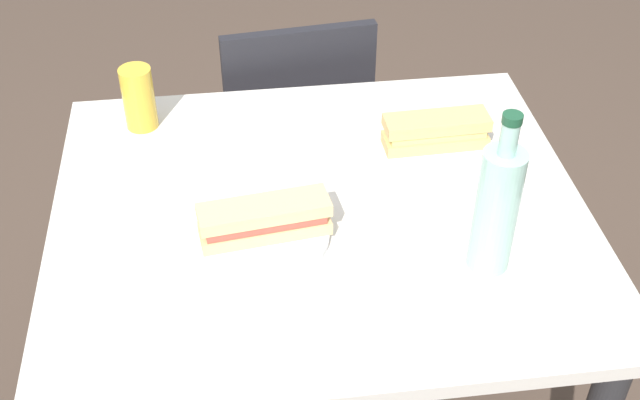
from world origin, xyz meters
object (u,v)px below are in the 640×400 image
Objects in this scene: dining_table at (320,255)px; plate_near at (266,236)px; knife_near at (254,214)px; plate_far at (434,147)px; baguette_sandwich_far at (436,131)px; beer_glass at (139,98)px; baguette_sandwich_near at (265,219)px; chair_far at (293,135)px; knife_far at (423,129)px; water_bottle at (497,208)px.

plate_near is (-0.11, -0.08, 0.13)m from dining_table.
knife_near reaches higher than plate_far.
baguette_sandwich_far reaches higher than dining_table.
beer_glass is at bearing 121.93° from knife_near.
chair_far is at bearing 80.59° from baguette_sandwich_near.
plate_far is at bearing -15.79° from beer_glass.
knife_far is 0.61m from beer_glass.
plate_near is at bearing -141.18° from knife_far.
chair_far reaches higher than baguette_sandwich_near.
plate_near is 1.31× the size of knife_near.
baguette_sandwich_near is at bearing -71.16° from knife_near.
water_bottle is at bearing -16.24° from plate_near.
plate_far is (0.37, 0.23, -0.04)m from baguette_sandwich_near.
knife_far is (0.36, 0.29, 0.01)m from plate_near.
beer_glass is (-0.35, 0.33, 0.19)m from dining_table.
baguette_sandwich_near is 0.46m from knife_far.
chair_far is 4.92× the size of knife_far.
plate_near is at bearing -59.61° from beer_glass.
chair_far is 0.64m from baguette_sandwich_far.
plate_near is 0.44m from baguette_sandwich_far.
dining_table is 0.33m from plate_far.
baguette_sandwich_near is at bearing -147.89° from baguette_sandwich_far.
knife_near is (-0.14, -0.67, 0.29)m from chair_far.
baguette_sandwich_near is (0.00, 0.00, 0.04)m from plate_near.
knife_near is (-0.13, -0.02, 0.14)m from dining_table.
dining_table is at bearing -139.44° from knife_far.
dining_table is at bearing -43.43° from beer_glass.
chair_far is at bearing 41.16° from beer_glass.
baguette_sandwich_far is at bearing 32.11° from plate_near.
water_bottle reaches higher than knife_near.
plate_near is (-0.12, -0.72, 0.28)m from chair_far.
plate_far is at bearing -62.45° from chair_far.
baguette_sandwich_far is (0.39, 0.18, 0.03)m from knife_near.
baguette_sandwich_far is (0.00, 0.00, 0.04)m from plate_far.
knife_near is 1.28× the size of beer_glass.
water_bottle is (0.39, -0.11, 0.08)m from baguette_sandwich_near.
knife_far is at bearing 32.03° from knife_near.
dining_table is at bearing 145.61° from water_bottle.
dining_table is at bearing -148.96° from baguette_sandwich_far.
knife_near and knife_far have the same top height.
water_bottle is (0.01, -0.35, 0.08)m from baguette_sandwich_far.
baguette_sandwich_near reaches higher than knife_near.
knife_far is at bearing 40.56° from dining_table.
chair_far is at bearing 80.59° from plate_near.
baguette_sandwich_near is at bearing -145.44° from dining_table.
chair_far is at bearing 89.23° from dining_table.
water_bottle is (0.28, -0.19, 0.25)m from dining_table.
baguette_sandwich_far is 0.06m from knife_far.
baguette_sandwich_far is (0.37, 0.23, 0.00)m from baguette_sandwich_near.
knife_far is at bearing 102.98° from plate_far.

